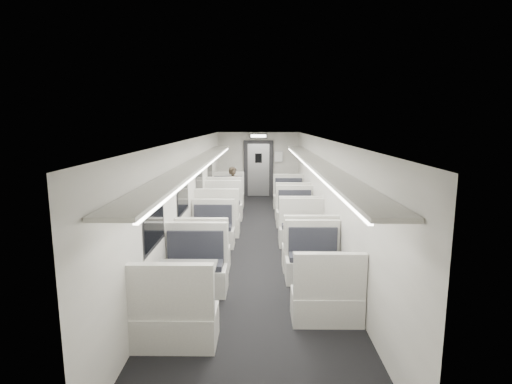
{
  "coord_description": "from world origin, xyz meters",
  "views": [
    {
      "loc": [
        0.07,
        -8.88,
        2.77
      ],
      "look_at": [
        -0.04,
        0.69,
        1.09
      ],
      "focal_mm": 28.0,
      "sensor_mm": 36.0,
      "label": 1
    }
  ],
  "objects_px": {
    "booth_left_d": "(186,290)",
    "booth_right_d": "(319,277)",
    "booth_right_b": "(297,219)",
    "passenger": "(233,189)",
    "booth_left_b": "(220,212)",
    "vestibule_door": "(258,169)",
    "booth_right_a": "(290,201)",
    "booth_left_a": "(226,200)",
    "exit_sign": "(258,136)",
    "booth_right_c": "(305,239)",
    "booth_left_c": "(209,240)"
  },
  "relations": [
    {
      "from": "booth_left_c",
      "to": "booth_right_d",
      "type": "distance_m",
      "value": 2.8
    },
    {
      "from": "booth_left_c",
      "to": "passenger",
      "type": "distance_m",
      "value": 4.31
    },
    {
      "from": "booth_left_d",
      "to": "booth_right_b",
      "type": "relative_size",
      "value": 1.05
    },
    {
      "from": "exit_sign",
      "to": "booth_right_b",
      "type": "bearing_deg",
      "value": -77.64
    },
    {
      "from": "booth_right_b",
      "to": "booth_right_d",
      "type": "bearing_deg",
      "value": -90.0
    },
    {
      "from": "booth_left_b",
      "to": "booth_right_a",
      "type": "distance_m",
      "value": 2.62
    },
    {
      "from": "booth_left_d",
      "to": "exit_sign",
      "type": "relative_size",
      "value": 3.42
    },
    {
      "from": "booth_right_b",
      "to": "booth_right_c",
      "type": "bearing_deg",
      "value": -90.0
    },
    {
      "from": "booth_left_a",
      "to": "booth_right_b",
      "type": "distance_m",
      "value": 3.12
    },
    {
      "from": "booth_right_b",
      "to": "booth_right_d",
      "type": "xyz_separation_m",
      "value": [
        0.0,
        -3.77,
        -0.01
      ]
    },
    {
      "from": "booth_right_a",
      "to": "booth_right_c",
      "type": "xyz_separation_m",
      "value": [
        0.0,
        -4.06,
        0.01
      ]
    },
    {
      "from": "booth_right_d",
      "to": "booth_right_c",
      "type": "bearing_deg",
      "value": 90.0
    },
    {
      "from": "booth_right_c",
      "to": "passenger",
      "type": "distance_m",
      "value": 4.58
    },
    {
      "from": "booth_left_d",
      "to": "booth_right_d",
      "type": "relative_size",
      "value": 1.08
    },
    {
      "from": "booth_left_b",
      "to": "booth_left_d",
      "type": "distance_m",
      "value": 4.98
    },
    {
      "from": "booth_left_c",
      "to": "booth_right_b",
      "type": "height_order",
      "value": "booth_right_b"
    },
    {
      "from": "booth_left_c",
      "to": "booth_right_b",
      "type": "distance_m",
      "value": 2.7
    },
    {
      "from": "booth_left_c",
      "to": "booth_right_a",
      "type": "height_order",
      "value": "booth_right_a"
    },
    {
      "from": "booth_right_b",
      "to": "passenger",
      "type": "relative_size",
      "value": 1.44
    },
    {
      "from": "booth_left_d",
      "to": "booth_right_c",
      "type": "bearing_deg",
      "value": 52.52
    },
    {
      "from": "booth_left_b",
      "to": "vestibule_door",
      "type": "height_order",
      "value": "vestibule_door"
    },
    {
      "from": "booth_right_b",
      "to": "booth_right_c",
      "type": "xyz_separation_m",
      "value": [
        0.0,
        -1.73,
        0.0
      ]
    },
    {
      "from": "booth_left_b",
      "to": "booth_left_a",
      "type": "bearing_deg",
      "value": 90.0
    },
    {
      "from": "booth_left_a",
      "to": "vestibule_door",
      "type": "relative_size",
      "value": 1.01
    },
    {
      "from": "booth_left_a",
      "to": "booth_left_d",
      "type": "height_order",
      "value": "booth_left_a"
    },
    {
      "from": "booth_right_a",
      "to": "booth_right_c",
      "type": "distance_m",
      "value": 4.06
    },
    {
      "from": "booth_right_d",
      "to": "passenger",
      "type": "relative_size",
      "value": 1.4
    },
    {
      "from": "booth_right_b",
      "to": "booth_right_c",
      "type": "height_order",
      "value": "booth_right_c"
    },
    {
      "from": "booth_right_a",
      "to": "booth_right_d",
      "type": "xyz_separation_m",
      "value": [
        0.0,
        -6.1,
        -0.01
      ]
    },
    {
      "from": "booth_left_c",
      "to": "passenger",
      "type": "relative_size",
      "value": 1.4
    },
    {
      "from": "booth_left_c",
      "to": "booth_left_b",
      "type": "bearing_deg",
      "value": 90.0
    },
    {
      "from": "booth_left_c",
      "to": "booth_left_d",
      "type": "xyz_separation_m",
      "value": [
        0.0,
        -2.53,
        0.03
      ]
    },
    {
      "from": "booth_left_d",
      "to": "booth_left_c",
      "type": "bearing_deg",
      "value": 90.0
    },
    {
      "from": "passenger",
      "to": "exit_sign",
      "type": "bearing_deg",
      "value": 54.88
    },
    {
      "from": "booth_left_b",
      "to": "booth_right_a",
      "type": "bearing_deg",
      "value": 40.14
    },
    {
      "from": "booth_left_c",
      "to": "booth_right_d",
      "type": "bearing_deg",
      "value": -44.4
    },
    {
      "from": "exit_sign",
      "to": "vestibule_door",
      "type": "bearing_deg",
      "value": 90.0
    },
    {
      "from": "passenger",
      "to": "exit_sign",
      "type": "xyz_separation_m",
      "value": [
        0.77,
        2.09,
        1.58
      ]
    },
    {
      "from": "booth_right_a",
      "to": "exit_sign",
      "type": "xyz_separation_m",
      "value": [
        -1.0,
        2.24,
        1.92
      ]
    },
    {
      "from": "booth_left_a",
      "to": "booth_left_c",
      "type": "xyz_separation_m",
      "value": [
        0.0,
        -4.21,
        -0.03
      ]
    },
    {
      "from": "booth_left_a",
      "to": "booth_left_c",
      "type": "bearing_deg",
      "value": -90.0
    },
    {
      "from": "booth_left_a",
      "to": "exit_sign",
      "type": "bearing_deg",
      "value": 65.24
    },
    {
      "from": "booth_right_a",
      "to": "booth_right_d",
      "type": "height_order",
      "value": "booth_right_a"
    },
    {
      "from": "booth_left_a",
      "to": "exit_sign",
      "type": "xyz_separation_m",
      "value": [
        1.0,
        2.17,
        1.9
      ]
    },
    {
      "from": "booth_left_d",
      "to": "exit_sign",
      "type": "bearing_deg",
      "value": 83.59
    },
    {
      "from": "booth_left_b",
      "to": "booth_left_d",
      "type": "height_order",
      "value": "booth_left_b"
    },
    {
      "from": "booth_right_c",
      "to": "booth_right_b",
      "type": "bearing_deg",
      "value": 90.0
    },
    {
      "from": "booth_left_d",
      "to": "booth_right_a",
      "type": "height_order",
      "value": "booth_left_d"
    },
    {
      "from": "booth_right_c",
      "to": "vestibule_door",
      "type": "height_order",
      "value": "vestibule_door"
    },
    {
      "from": "booth_left_d",
      "to": "booth_left_a",
      "type": "bearing_deg",
      "value": 90.0
    }
  ]
}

